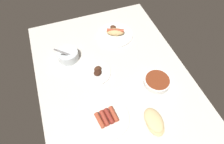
{
  "coord_description": "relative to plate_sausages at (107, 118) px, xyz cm",
  "views": [
    {
      "loc": [
        63.21,
        -23.08,
        97.9
      ],
      "look_at": [
        -0.27,
        -0.48,
        3.0
      ],
      "focal_mm": 31.06,
      "sensor_mm": 36.0,
      "label": 1
    }
  ],
  "objects": [
    {
      "name": "bowl_chili",
      "position": [
        -10.86,
        34.8,
        1.43
      ],
      "size": [
        15.61,
        15.61,
        4.31
      ],
      "color": "white",
      "rests_on": "ground_plane"
    },
    {
      "name": "bowl_coleslaw",
      "position": [
        -47.59,
        -10.15,
        2.43
      ],
      "size": [
        13.37,
        13.91,
        15.33
      ],
      "color": "silver",
      "rests_on": "ground_plane"
    },
    {
      "name": "plate_grilled_meat",
      "position": [
        -29.99,
        3.42,
        0.0
      ],
      "size": [
        18.11,
        18.11,
        3.7
      ],
      "color": "white",
      "rests_on": "ground_plane"
    },
    {
      "name": "plate_sausages",
      "position": [
        0.0,
        0.0,
        0.0
      ],
      "size": [
        23.98,
        23.98,
        3.42
      ],
      "color": "white",
      "rests_on": "ground_plane"
    },
    {
      "name": "plate_hotdog_assembled",
      "position": [
        -57.75,
        25.88,
        0.72
      ],
      "size": [
        24.85,
        24.85,
        5.61
      ],
      "color": "white",
      "rests_on": "ground_plane"
    },
    {
      "name": "ground_plane",
      "position": [
        -25.4,
        12.55,
        -2.45
      ],
      "size": [
        120.0,
        90.0,
        3.0
      ],
      "primitive_type": "cube",
      "color": "silver"
    },
    {
      "name": "bread_stack",
      "position": [
        11.01,
        21.75,
        2.65
      ],
      "size": [
        14.7,
        9.88,
        7.2
      ],
      "color": "#E5C689",
      "rests_on": "ground_plane"
    }
  ]
}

